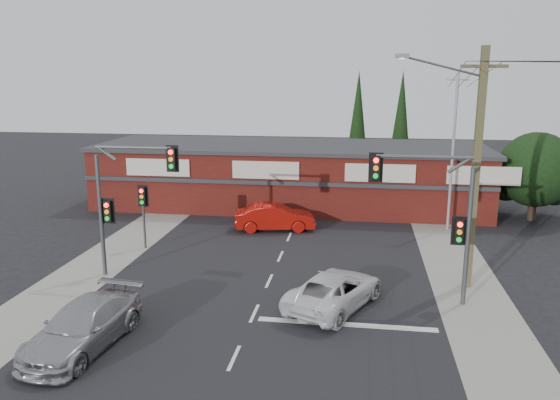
# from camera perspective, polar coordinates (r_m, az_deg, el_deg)

# --- Properties ---
(ground) EXTENTS (120.00, 120.00, 0.00)m
(ground) POSITION_cam_1_polar(r_m,az_deg,el_deg) (22.18, -2.16, -10.64)
(ground) COLOR black
(ground) RESTS_ON ground
(road_strip) EXTENTS (14.00, 70.00, 0.01)m
(road_strip) POSITION_cam_1_polar(r_m,az_deg,el_deg) (26.76, -0.18, -6.40)
(road_strip) COLOR black
(road_strip) RESTS_ON ground
(verge_left) EXTENTS (3.00, 70.00, 0.02)m
(verge_left) POSITION_cam_1_polar(r_m,az_deg,el_deg) (29.21, -16.98, -5.30)
(verge_left) COLOR gray
(verge_left) RESTS_ON ground
(verge_right) EXTENTS (3.00, 70.00, 0.02)m
(verge_right) POSITION_cam_1_polar(r_m,az_deg,el_deg) (26.90, 18.16, -6.96)
(verge_right) COLOR gray
(verge_right) RESTS_ON ground
(stop_line) EXTENTS (6.50, 0.35, 0.01)m
(stop_line) POSITION_cam_1_polar(r_m,az_deg,el_deg) (20.48, 6.96, -12.77)
(stop_line) COLOR silver
(stop_line) RESTS_ON ground
(white_suv) EXTENTS (4.19, 5.51, 1.39)m
(white_suv) POSITION_cam_1_polar(r_m,az_deg,el_deg) (21.64, 5.74, -9.32)
(white_suv) COLOR silver
(white_suv) RESTS_ON ground
(silver_suv) EXTENTS (2.68, 5.36, 1.50)m
(silver_suv) POSITION_cam_1_polar(r_m,az_deg,el_deg) (19.65, -19.89, -12.30)
(silver_suv) COLOR #A1A3A6
(silver_suv) RESTS_ON ground
(red_sedan) EXTENTS (4.90, 2.53, 1.54)m
(red_sedan) POSITION_cam_1_polar(r_m,az_deg,el_deg) (31.83, -0.55, -1.80)
(red_sedan) COLOR #A4110A
(red_sedan) RESTS_ON ground
(lane_dashes) EXTENTS (0.12, 45.64, 0.01)m
(lane_dashes) POSITION_cam_1_polar(r_m,az_deg,el_deg) (25.85, -0.51, -7.09)
(lane_dashes) COLOR silver
(lane_dashes) RESTS_ON ground
(shop_building) EXTENTS (27.30, 8.40, 4.22)m
(shop_building) POSITION_cam_1_polar(r_m,az_deg,el_deg) (37.87, 1.05, 2.69)
(shop_building) COLOR #43110D
(shop_building) RESTS_ON ground
(tree_cluster) EXTENTS (5.90, 5.10, 5.50)m
(tree_cluster) POSITION_cam_1_polar(r_m,az_deg,el_deg) (37.52, 25.24, 2.54)
(tree_cluster) COLOR #2D2116
(tree_cluster) RESTS_ON ground
(conifer_near) EXTENTS (1.80, 1.80, 9.25)m
(conifer_near) POSITION_cam_1_polar(r_m,az_deg,el_deg) (44.10, 8.13, 8.40)
(conifer_near) COLOR #2D2116
(conifer_near) RESTS_ON ground
(conifer_far) EXTENTS (1.80, 1.80, 9.25)m
(conifer_far) POSITION_cam_1_polar(r_m,az_deg,el_deg) (46.20, 12.55, 8.43)
(conifer_far) COLOR #2D2116
(conifer_far) RESTS_ON ground
(traffic_mast_left) EXTENTS (3.77, 0.27, 5.97)m
(traffic_mast_left) POSITION_cam_1_polar(r_m,az_deg,el_deg) (24.73, -16.16, 0.90)
(traffic_mast_left) COLOR #47494C
(traffic_mast_left) RESTS_ON ground
(traffic_mast_right) EXTENTS (3.96, 0.27, 5.97)m
(traffic_mast_right) POSITION_cam_1_polar(r_m,az_deg,el_deg) (21.76, 16.32, -0.67)
(traffic_mast_right) COLOR #47494C
(traffic_mast_right) RESTS_ON ground
(pedestal_signal) EXTENTS (0.55, 0.27, 3.38)m
(pedestal_signal) POSITION_cam_1_polar(r_m,az_deg,el_deg) (28.94, -14.12, -0.36)
(pedestal_signal) COLOR #47494C
(pedestal_signal) RESTS_ON ground
(utility_pole) EXTENTS (4.38, 0.59, 10.00)m
(utility_pole) POSITION_cam_1_polar(r_m,az_deg,el_deg) (23.66, 19.53, 3.75)
(utility_pole) COLOR brown
(utility_pole) RESTS_ON ground
(steel_pole) EXTENTS (1.20, 0.16, 9.00)m
(steel_pole) POSITION_cam_1_polar(r_m,az_deg,el_deg) (32.65, 17.62, 5.01)
(steel_pole) COLOR gray
(steel_pole) RESTS_ON ground
(power_lines) EXTENTS (2.01, 29.00, 1.22)m
(power_lines) POSITION_cam_1_polar(r_m,az_deg,el_deg) (18.11, 24.01, 12.40)
(power_lines) COLOR black
(power_lines) RESTS_ON ground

